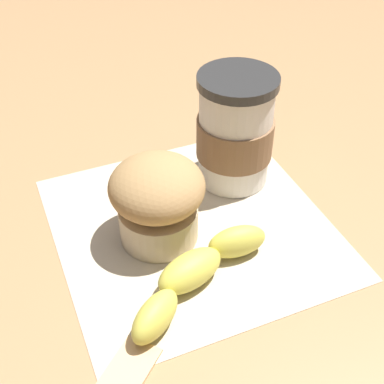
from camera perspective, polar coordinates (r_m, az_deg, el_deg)
ground_plane at (r=0.55m, az=-0.00°, el=-3.77°), size 3.00×3.00×0.00m
paper_napkin at (r=0.54m, az=-0.00°, el=-3.71°), size 0.32×0.32×0.00m
coffee_cup at (r=0.57m, az=4.62°, el=6.46°), size 0.08×0.08×0.13m
muffin at (r=0.50m, az=-3.71°, el=-0.72°), size 0.09×0.09×0.09m
banana at (r=0.48m, az=0.33°, el=-8.74°), size 0.12×0.14×0.03m
sugar_packet at (r=0.44m, az=-6.66°, el=-18.01°), size 0.06×0.05×0.01m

